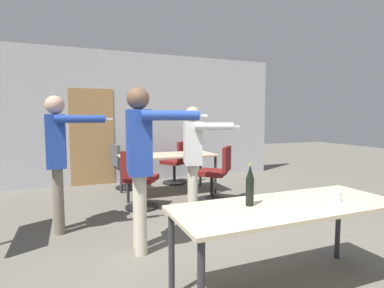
{
  "coord_description": "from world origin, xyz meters",
  "views": [
    {
      "loc": [
        -1.51,
        -1.5,
        1.45
      ],
      "look_at": [
        -0.05,
        2.1,
        1.1
      ],
      "focal_mm": 28.0,
      "sensor_mm": 36.0,
      "label": 1
    }
  ],
  "objects_px": {
    "office_chair_mid_tucked": "(216,175)",
    "office_chair_near_pushed": "(140,182)",
    "person_center_tall": "(58,150)",
    "drink_cup": "(337,196)",
    "person_left_plaid": "(194,151)",
    "office_chair_side_rolled": "(177,164)",
    "office_chair_far_left": "(125,168)",
    "beer_bottle": "(250,186)",
    "person_far_watching": "(140,153)"
  },
  "relations": [
    {
      "from": "person_left_plaid",
      "to": "beer_bottle",
      "type": "bearing_deg",
      "value": 6.13
    },
    {
      "from": "person_far_watching",
      "to": "office_chair_far_left",
      "type": "distance_m",
      "value": 3.03
    },
    {
      "from": "person_center_tall",
      "to": "drink_cup",
      "type": "bearing_deg",
      "value": 45.07
    },
    {
      "from": "office_chair_mid_tucked",
      "to": "drink_cup",
      "type": "height_order",
      "value": "office_chair_mid_tucked"
    },
    {
      "from": "person_center_tall",
      "to": "office_chair_mid_tucked",
      "type": "xyz_separation_m",
      "value": [
        2.45,
        0.5,
        -0.59
      ]
    },
    {
      "from": "office_chair_far_left",
      "to": "drink_cup",
      "type": "relative_size",
      "value": 10.47
    },
    {
      "from": "office_chair_mid_tucked",
      "to": "office_chair_near_pushed",
      "type": "bearing_deg",
      "value": 129.82
    },
    {
      "from": "office_chair_side_rolled",
      "to": "beer_bottle",
      "type": "distance_m",
      "value": 4.21
    },
    {
      "from": "person_center_tall",
      "to": "office_chair_mid_tucked",
      "type": "distance_m",
      "value": 2.57
    },
    {
      "from": "person_far_watching",
      "to": "office_chair_far_left",
      "type": "bearing_deg",
      "value": 179.68
    },
    {
      "from": "person_center_tall",
      "to": "person_left_plaid",
      "type": "bearing_deg",
      "value": 88.14
    },
    {
      "from": "beer_bottle",
      "to": "drink_cup",
      "type": "xyz_separation_m",
      "value": [
        0.75,
        -0.16,
        -0.11
      ]
    },
    {
      "from": "office_chair_mid_tucked",
      "to": "drink_cup",
      "type": "distance_m",
      "value": 2.76
    },
    {
      "from": "office_chair_near_pushed",
      "to": "drink_cup",
      "type": "relative_size",
      "value": 10.86
    },
    {
      "from": "person_far_watching",
      "to": "office_chair_mid_tucked",
      "type": "bearing_deg",
      "value": 137.1
    },
    {
      "from": "office_chair_side_rolled",
      "to": "office_chair_mid_tucked",
      "type": "xyz_separation_m",
      "value": [
        0.17,
        -1.55,
        0.02
      ]
    },
    {
      "from": "person_center_tall",
      "to": "drink_cup",
      "type": "relative_size",
      "value": 19.81
    },
    {
      "from": "office_chair_far_left",
      "to": "office_chair_side_rolled",
      "type": "bearing_deg",
      "value": 81.93
    },
    {
      "from": "person_left_plaid",
      "to": "drink_cup",
      "type": "bearing_deg",
      "value": 26.56
    },
    {
      "from": "person_far_watching",
      "to": "office_chair_mid_tucked",
      "type": "relative_size",
      "value": 1.85
    },
    {
      "from": "office_chair_far_left",
      "to": "person_left_plaid",
      "type": "bearing_deg",
      "value": 7.87
    },
    {
      "from": "person_left_plaid",
      "to": "office_chair_side_rolled",
      "type": "bearing_deg",
      "value": -177.18
    },
    {
      "from": "person_center_tall",
      "to": "drink_cup",
      "type": "distance_m",
      "value": 3.15
    },
    {
      "from": "person_left_plaid",
      "to": "office_chair_mid_tucked",
      "type": "height_order",
      "value": "person_left_plaid"
    },
    {
      "from": "person_far_watching",
      "to": "person_left_plaid",
      "type": "height_order",
      "value": "person_far_watching"
    },
    {
      "from": "office_chair_side_rolled",
      "to": "office_chair_far_left",
      "type": "height_order",
      "value": "office_chair_side_rolled"
    },
    {
      "from": "office_chair_near_pushed",
      "to": "office_chair_side_rolled",
      "type": "bearing_deg",
      "value": 85.48
    },
    {
      "from": "office_chair_near_pushed",
      "to": "drink_cup",
      "type": "height_order",
      "value": "office_chair_near_pushed"
    },
    {
      "from": "person_far_watching",
      "to": "office_chair_far_left",
      "type": "height_order",
      "value": "person_far_watching"
    },
    {
      "from": "person_center_tall",
      "to": "office_chair_far_left",
      "type": "xyz_separation_m",
      "value": [
        1.14,
        2.02,
        -0.63
      ]
    },
    {
      "from": "person_far_watching",
      "to": "office_chair_near_pushed",
      "type": "relative_size",
      "value": 1.88
    },
    {
      "from": "person_left_plaid",
      "to": "office_chair_far_left",
      "type": "height_order",
      "value": "person_left_plaid"
    },
    {
      "from": "office_chair_side_rolled",
      "to": "drink_cup",
      "type": "distance_m",
      "value": 4.29
    },
    {
      "from": "beer_bottle",
      "to": "office_chair_near_pushed",
      "type": "bearing_deg",
      "value": 97.33
    },
    {
      "from": "office_chair_side_rolled",
      "to": "office_chair_mid_tucked",
      "type": "height_order",
      "value": "office_chair_mid_tucked"
    },
    {
      "from": "office_chair_side_rolled",
      "to": "office_chair_near_pushed",
      "type": "relative_size",
      "value": 0.99
    },
    {
      "from": "person_left_plaid",
      "to": "office_chair_near_pushed",
      "type": "bearing_deg",
      "value": -116.05
    },
    {
      "from": "person_center_tall",
      "to": "person_left_plaid",
      "type": "distance_m",
      "value": 1.8
    },
    {
      "from": "person_left_plaid",
      "to": "office_chair_side_rolled",
      "type": "distance_m",
      "value": 2.23
    },
    {
      "from": "office_chair_mid_tucked",
      "to": "drink_cup",
      "type": "relative_size",
      "value": 11.03
    },
    {
      "from": "office_chair_mid_tucked",
      "to": "office_chair_near_pushed",
      "type": "distance_m",
      "value": 1.32
    },
    {
      "from": "office_chair_far_left",
      "to": "office_chair_mid_tucked",
      "type": "height_order",
      "value": "office_chair_mid_tucked"
    },
    {
      "from": "person_center_tall",
      "to": "office_chair_far_left",
      "type": "relative_size",
      "value": 1.89
    },
    {
      "from": "person_far_watching",
      "to": "beer_bottle",
      "type": "xyz_separation_m",
      "value": [
        0.63,
        -1.13,
        -0.17
      ]
    },
    {
      "from": "person_center_tall",
      "to": "office_chair_near_pushed",
      "type": "bearing_deg",
      "value": 115.42
    },
    {
      "from": "person_center_tall",
      "to": "person_far_watching",
      "type": "bearing_deg",
      "value": 42.09
    },
    {
      "from": "office_chair_mid_tucked",
      "to": "office_chair_far_left",
      "type": "bearing_deg",
      "value": 81.89
    },
    {
      "from": "person_left_plaid",
      "to": "office_chair_side_rolled",
      "type": "relative_size",
      "value": 1.72
    },
    {
      "from": "beer_bottle",
      "to": "person_center_tall",
      "type": "bearing_deg",
      "value": 125.36
    },
    {
      "from": "person_far_watching",
      "to": "person_left_plaid",
      "type": "bearing_deg",
      "value": 137.44
    }
  ]
}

